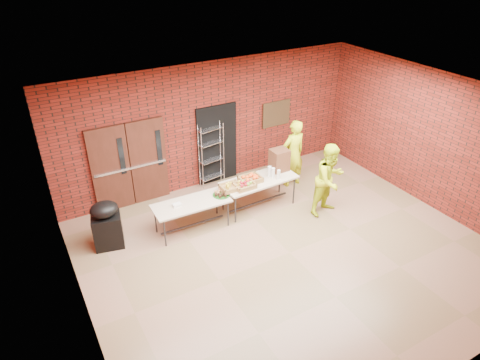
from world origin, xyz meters
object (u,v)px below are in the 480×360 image
covered_grill (107,224)px  volunteer_woman (293,153)px  wire_rack (211,155)px  table_right (259,182)px  coffee_dispenser (279,160)px  table_left (191,205)px  volunteer_man (330,179)px

covered_grill → volunteer_woman: size_ratio=0.59×
wire_rack → table_right: (0.50, -1.51, -0.17)m
covered_grill → coffee_dispenser: bearing=11.2°
coffee_dispenser → volunteer_woman: volunteer_woman is taller
covered_grill → volunteer_woman: 4.87m
table_right → coffee_dispenser: bearing=12.5°
wire_rack → table_right: bearing=-81.3°
table_right → coffee_dispenser: 0.77m
table_left → volunteer_man: volunteer_man is taller
wire_rack → coffee_dispenser: size_ratio=3.18×
coffee_dispenser → volunteer_woman: size_ratio=0.30×
covered_grill → table_left: bearing=1.8°
coffee_dispenser → table_left: bearing=-174.8°
volunteer_man → table_right: bearing=133.7°
volunteer_woman → volunteer_man: 1.47m
coffee_dispenser → volunteer_man: bearing=-61.2°
volunteer_woman → volunteer_man: bearing=86.7°
table_left → wire_rack: bearing=52.4°
table_right → covered_grill: covered_grill is taller
table_right → volunteer_man: bearing=-38.6°
wire_rack → volunteer_man: (1.80, -2.48, 0.01)m
coffee_dispenser → covered_grill: 4.23m
table_right → volunteer_man: 1.63m
wire_rack → volunteer_woman: bearing=-38.7°
coffee_dispenser → covered_grill: size_ratio=0.51×
wire_rack → covered_grill: 3.28m
volunteer_woman → table_left: bearing=7.7°
wire_rack → coffee_dispenser: bearing=-58.4°
wire_rack → coffee_dispenser: wire_rack is taller
volunteer_man → coffee_dispenser: bearing=109.3°
covered_grill → volunteer_man: bearing=-1.9°
coffee_dispenser → volunteer_woman: bearing=26.1°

